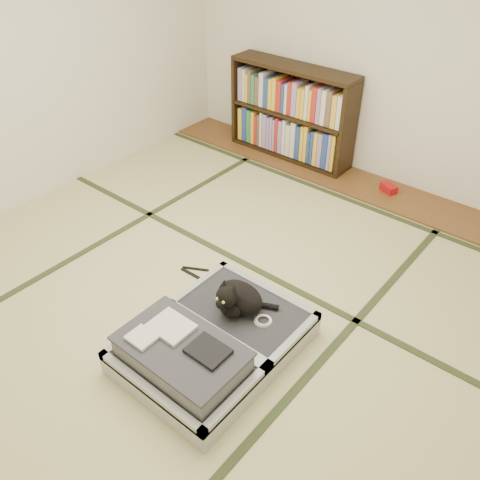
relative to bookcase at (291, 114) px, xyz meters
The scene contains 10 objects.
floor 2.24m from the bookcase, 70.98° to the right, with size 4.50×4.50×0.00m, color #C9C986.
wood_strip 0.84m from the bookcase, ahead, with size 4.00×0.50×0.02m, color brown.
red_item 1.20m from the bookcase, ahead, with size 0.15×0.09×0.07m, color #AA0D0F.
room_shell 2.41m from the bookcase, 70.98° to the right, with size 4.50×4.50×4.50m.
tatami_borders 1.79m from the bookcase, 65.64° to the right, with size 4.00×4.50×0.01m.
bookcase is the anchor object (origin of this frame).
suitcase 2.79m from the bookcase, 64.94° to the right, with size 0.82×1.09×0.32m.
cat 2.50m from the bookcase, 62.54° to the right, with size 0.36×0.37×0.29m.
cable_coil 2.58m from the bookcase, 58.64° to the right, with size 0.11×0.11×0.03m.
hanger 2.13m from the bookcase, 71.82° to the right, with size 0.42×0.19×0.01m.
Camera 1 is at (1.92, -1.91, 2.41)m, focal length 38.00 mm.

